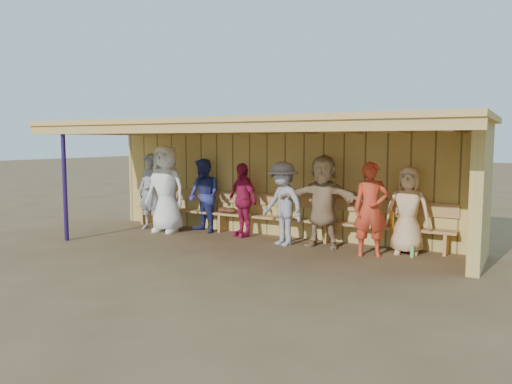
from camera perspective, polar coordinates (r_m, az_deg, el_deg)
ground at (r=10.06m, az=-0.98°, el=-6.14°), size 90.00×90.00×0.00m
player_a at (r=12.03m, az=-12.01°, el=0.04°), size 0.66×0.44×1.79m
player_b at (r=11.60m, az=-10.26°, el=0.36°), size 1.02×0.71×2.00m
player_c at (r=11.46m, az=-5.96°, el=-0.41°), size 0.99×0.88×1.69m
player_d at (r=10.92m, az=-1.57°, el=-0.90°), size 1.02×0.75×1.61m
player_e at (r=10.01m, az=3.08°, el=-1.33°), size 1.24×0.99×1.68m
player_f at (r=9.85m, az=7.65°, el=-1.06°), size 1.73×0.66×1.83m
player_g at (r=9.28m, az=12.98°, el=-1.93°), size 0.74×0.62×1.72m
player_h at (r=9.62m, az=16.93°, el=-2.00°), size 0.86×0.62×1.64m
dugout_structure at (r=10.27m, az=2.81°, el=3.64°), size 8.80×3.20×2.50m
bench at (r=10.93m, az=1.95°, el=-2.37°), size 7.60×0.34×0.93m
dugout_equipment at (r=11.24m, az=-2.27°, el=-2.33°), size 6.30×0.62×0.80m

